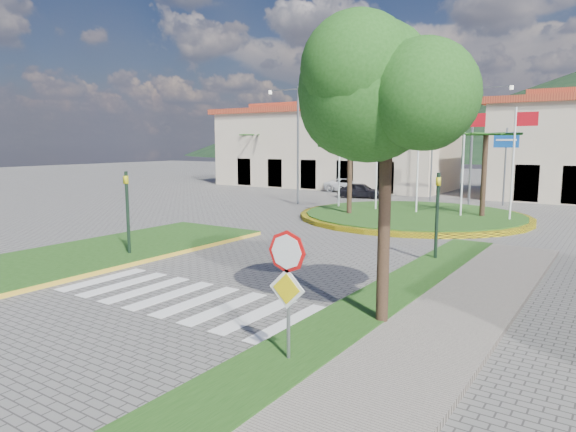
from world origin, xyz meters
The scene contains 19 objects.
ground centered at (0.00, 0.00, 0.00)m, with size 160.00×160.00×0.00m, color slate.
sidewalk_right centered at (6.00, 2.00, 0.07)m, with size 4.00×28.00×0.15m, color gray.
verge_right centered at (4.80, 2.00, 0.09)m, with size 1.60×28.00×0.18m, color #1D4313.
median_left centered at (-6.50, 6.00, 0.09)m, with size 5.00×14.00×0.18m, color #1D4313.
crosswalk centered at (0.00, 4.00, 0.01)m, with size 8.00×3.00×0.01m, color silver.
roundabout_island centered at (0.00, 22.00, 0.17)m, with size 12.70×12.70×6.00m.
stop_sign centered at (4.90, 1.96, 1.79)m, with size 0.80×0.11×2.65m.
deciduous_tree centered at (5.50, 5.00, 5.18)m, with size 3.60×3.60×6.80m.
traffic_light_left centered at (-5.20, 6.50, 1.94)m, with size 0.15×0.18×3.20m.
traffic_light_right centered at (4.50, 12.00, 1.94)m, with size 0.15×0.18×3.20m.
direction_sign_west centered at (-2.00, 30.97, 3.53)m, with size 1.60×0.14×5.20m.
direction_sign_east centered at (3.00, 30.97, 3.53)m, with size 1.60×0.14×5.20m.
street_lamp_centre centered at (1.00, 30.00, 4.50)m, with size 4.80×0.16×8.00m.
street_lamp_west centered at (-9.00, 24.00, 4.50)m, with size 4.80×0.16×8.00m.
building_left centered at (-14.00, 38.00, 3.90)m, with size 23.32×9.54×8.05m.
hill_far_west centered at (-55.00, 140.00, 11.00)m, with size 140.00×140.00×22.00m, color black.
hill_near_back centered at (-10.00, 130.00, 8.00)m, with size 110.00×110.00×16.00m, color black.
white_van centered at (-10.12, 33.95, 0.59)m, with size 1.96×4.26×1.18m, color silver.
car_dark_a centered at (-7.13, 30.06, 0.59)m, with size 1.39×3.46×1.18m, color black.
Camera 1 is at (10.05, -5.72, 4.24)m, focal length 32.00 mm.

